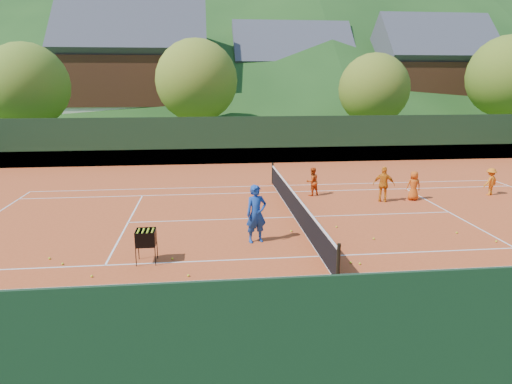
{
  "coord_description": "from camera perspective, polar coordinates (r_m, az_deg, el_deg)",
  "views": [
    {
      "loc": [
        -3.38,
        -16.89,
        5.28
      ],
      "look_at": [
        -1.53,
        0.0,
        1.08
      ],
      "focal_mm": 32.0,
      "sensor_mm": 36.0,
      "label": 1
    }
  ],
  "objects": [
    {
      "name": "tennis_ball_2",
      "position": [
        12.84,
        -8.45,
        -10.29
      ],
      "size": [
        0.07,
        0.07,
        0.07
      ],
      "primitive_type": "sphere",
      "color": "#C9DA24",
      "rests_on": "clay_court"
    },
    {
      "name": "tennis_ball_10",
      "position": [
        15.17,
        -24.4,
        -7.57
      ],
      "size": [
        0.07,
        0.07,
        0.07
      ],
      "primitive_type": "sphere",
      "color": "#C9DA24",
      "rests_on": "clay_court"
    },
    {
      "name": "tennis_ball_14",
      "position": [
        15.98,
        14.51,
        -5.67
      ],
      "size": [
        0.07,
        0.07,
        0.07
      ],
      "primitive_type": "sphere",
      "color": "#C9DA24",
      "rests_on": "clay_court"
    },
    {
      "name": "tennis_ball_15",
      "position": [
        11.08,
        -5.81,
        -14.34
      ],
      "size": [
        0.07,
        0.07,
        0.07
      ],
      "primitive_type": "sphere",
      "color": "#C9DA24",
      "rests_on": "clay_court"
    },
    {
      "name": "tennis_ball_22",
      "position": [
        16.93,
        10.04,
        -4.31
      ],
      "size": [
        0.07,
        0.07,
        0.07
      ],
      "primitive_type": "sphere",
      "color": "#C9DA24",
      "rests_on": "clay_court"
    },
    {
      "name": "ground",
      "position": [
        18.02,
        4.84,
        -3.21
      ],
      "size": [
        400.0,
        400.0,
        0.0
      ],
      "primitive_type": "plane",
      "color": "#2C5119",
      "rests_on": "ground"
    },
    {
      "name": "clay_court",
      "position": [
        18.01,
        4.84,
        -3.18
      ],
      "size": [
        40.0,
        24.0,
        0.02
      ],
      "primitive_type": "cube",
      "color": "#B9451E",
      "rests_on": "ground"
    },
    {
      "name": "tennis_net",
      "position": [
        17.87,
        4.87,
        -1.61
      ],
      "size": [
        0.1,
        12.07,
        1.1
      ],
      "color": "black",
      "rests_on": "clay_court"
    },
    {
      "name": "tennis_ball_18",
      "position": [
        13.44,
        -19.85,
        -9.87
      ],
      "size": [
        0.07,
        0.07,
        0.07
      ],
      "primitive_type": "sphere",
      "color": "#C9DA24",
      "rests_on": "clay_court"
    },
    {
      "name": "tennis_ball_21",
      "position": [
        13.81,
        12.86,
        -8.73
      ],
      "size": [
        0.07,
        0.07,
        0.07
      ],
      "primitive_type": "sphere",
      "color": "#C9DA24",
      "rests_on": "clay_court"
    },
    {
      "name": "ball_hopper",
      "position": [
        13.77,
        -13.6,
        -5.66
      ],
      "size": [
        0.57,
        0.57,
        1.0
      ],
      "color": "black",
      "rests_on": "clay_court"
    },
    {
      "name": "tennis_ball_0",
      "position": [
        10.05,
        -4.14,
        -17.5
      ],
      "size": [
        0.07,
        0.07,
        0.07
      ],
      "primitive_type": "sphere",
      "color": "#C9DA24",
      "rests_on": "clay_court"
    },
    {
      "name": "tennis_ball_1",
      "position": [
        17.2,
        27.82,
        -5.48
      ],
      "size": [
        0.07,
        0.07,
        0.07
      ],
      "primitive_type": "sphere",
      "color": "#C9DA24",
      "rests_on": "clay_court"
    },
    {
      "name": "student_b",
      "position": [
        20.76,
        15.68,
        0.92
      ],
      "size": [
        1.0,
        0.7,
        1.57
      ],
      "primitive_type": "imported",
      "rotation": [
        0.0,
        0.0,
        2.76
      ],
      "color": "orange",
      "rests_on": "clay_court"
    },
    {
      "name": "tree_c",
      "position": [
        38.31,
        14.52,
        12.36
      ],
      "size": [
        5.6,
        5.6,
        7.35
      ],
      "color": "#41291A",
      "rests_on": "ground"
    },
    {
      "name": "chalet_left",
      "position": [
        47.36,
        -14.75,
        13.89
      ],
      "size": [
        13.8,
        9.93,
        12.92
      ],
      "color": "beige",
      "rests_on": "ground"
    },
    {
      "name": "student_c",
      "position": [
        21.5,
        19.1,
        0.75
      ],
      "size": [
        0.66,
        0.44,
        1.32
      ],
      "primitive_type": "imported",
      "rotation": [
        0.0,
        0.0,
        3.1
      ],
      "color": "#CF5212",
      "rests_on": "clay_court"
    },
    {
      "name": "tennis_ball_6",
      "position": [
        14.6,
        -23.03,
        -8.26
      ],
      "size": [
        0.07,
        0.07,
        0.07
      ],
      "primitive_type": "sphere",
      "color": "#C9DA24",
      "rests_on": "clay_court"
    },
    {
      "name": "tennis_ball_16",
      "position": [
        13.83,
        11.75,
        -8.63
      ],
      "size": [
        0.07,
        0.07,
        0.07
      ],
      "primitive_type": "sphere",
      "color": "#C9DA24",
      "rests_on": "clay_court"
    },
    {
      "name": "tennis_ball_23",
      "position": [
        12.11,
        -28.13,
        -13.44
      ],
      "size": [
        0.07,
        0.07,
        0.07
      ],
      "primitive_type": "sphere",
      "color": "#C9DA24",
      "rests_on": "clay_court"
    },
    {
      "name": "tree_a",
      "position": [
        37.1,
        -26.77,
        11.81
      ],
      "size": [
        6.0,
        6.0,
        7.88
      ],
      "color": "#412A1A",
      "rests_on": "ground"
    },
    {
      "name": "chalet_mid",
      "position": [
        51.75,
        4.29,
        13.53
      ],
      "size": [
        12.65,
        8.82,
        11.45
      ],
      "color": "beige",
      "rests_on": "ground"
    },
    {
      "name": "court_lines",
      "position": [
        18.01,
        4.84,
        -3.14
      ],
      "size": [
        23.83,
        11.03,
        0.0
      ],
      "color": "silver",
      "rests_on": "clay_court"
    },
    {
      "name": "chalet_right",
      "position": [
        52.4,
        20.78,
        12.99
      ],
      "size": [
        11.5,
        8.82,
        11.91
      ],
      "color": "beige",
      "rests_on": "ground"
    },
    {
      "name": "tree_d",
      "position": [
        44.78,
        29.01,
        12.51
      ],
      "size": [
        6.8,
        6.8,
        8.93
      ],
      "color": "#402819",
      "rests_on": "ground"
    },
    {
      "name": "coach",
      "position": [
        14.99,
        0.03,
        -2.75
      ],
      "size": [
        0.8,
        0.63,
        1.94
      ],
      "primitive_type": "imported",
      "rotation": [
        0.0,
        0.0,
        0.26
      ],
      "color": "#163D94",
      "rests_on": "clay_court"
    },
    {
      "name": "student_a",
      "position": [
        21.29,
        7.04,
        1.3
      ],
      "size": [
        0.78,
        0.71,
        1.31
      ],
      "primitive_type": "imported",
      "rotation": [
        0.0,
        0.0,
        3.54
      ],
      "color": "#D64B13",
      "rests_on": "clay_court"
    },
    {
      "name": "tennis_ball_17",
      "position": [
        12.19,
        11.32,
        -11.79
      ],
      "size": [
        0.07,
        0.07,
        0.07
      ],
      "primitive_type": "sphere",
      "color": "#C9DA24",
      "rests_on": "clay_court"
    },
    {
      "name": "tennis_ball_3",
      "position": [
        10.67,
        -28.83,
        -17.34
      ],
      "size": [
        0.07,
        0.07,
        0.07
      ],
      "primitive_type": "sphere",
      "color": "#C9DA24",
      "rests_on": "clay_court"
    },
    {
      "name": "student_d",
      "position": [
        23.86,
        27.25,
        1.16
      ],
      "size": [
        0.95,
        0.77,
        1.28
      ],
      "primitive_type": "imported",
      "rotation": [
        0.0,
        0.0,
        3.56
      ],
      "color": "orange",
      "rests_on": "clay_court"
    },
    {
      "name": "tennis_ball_12",
      "position": [
        16.27,
        4.45,
        -4.89
      ],
      "size": [
        0.07,
        0.07,
        0.07
      ],
      "primitive_type": "sphere",
      "color": "#C9DA24",
      "rests_on": "clay_court"
    },
    {
      "name": "tennis_ball_7",
      "position": [
        11.87,
        -25.1,
        -13.66
      ],
      "size": [
        0.07,
        0.07,
        0.07
      ],
      "primitive_type": "sphere",
      "color": "#C9DA24",
      "rests_on": "clay_court"
    },
    {
      "name": "tennis_ball_9",
      "position": [
        17.54,
        23.8,
        -4.67
      ],
      "size": [
        0.07,
        0.07,
        0.07
      ],
      "primitive_type": "sphere",
      "color": "#C9DA24",
      "rests_on": "clay_court"
    },
    {
      "name": "tree_b",
      "position": [
        36.89,
        -7.45,
        13.64
      ],
      "size": [
        6.4,
        6.4,
        8.4
      ],
      "color": "#402B19",
      "rests_on": "ground"
    },
    {
      "name": "tennis_ball_20",
      "position": [
        14.05,
        -10.41,
        -8.19
      ],
      "size": [
        0.07,
        0.07,
        0.07
      ],
      "primitive_type": "sphere",
      "color": "#C9DA24",
      "rests_on": "clay_court"
    },
    {
      "name": "perimeter_fence",
      "position": [
        17.69,
        4.92,
        0.72
      ],
      "size": [
        40.4,
        24.24,
        3.0
      ],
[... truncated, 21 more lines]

